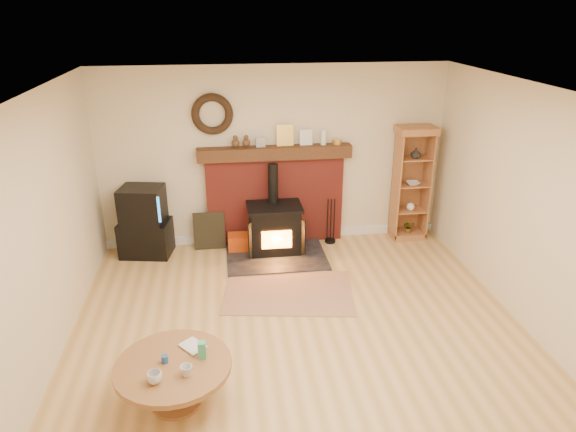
{
  "coord_description": "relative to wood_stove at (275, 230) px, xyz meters",
  "views": [
    {
      "loc": [
        -0.76,
        -4.39,
        3.34
      ],
      "look_at": [
        -0.03,
        1.0,
        1.09
      ],
      "focal_mm": 32.0,
      "sensor_mm": 36.0,
      "label": 1
    }
  ],
  "objects": [
    {
      "name": "ground",
      "position": [
        0.05,
        -2.27,
        -0.35
      ],
      "size": [
        5.5,
        5.5,
        0.0
      ],
      "primitive_type": "plane",
      "color": "tan",
      "rests_on": "ground"
    },
    {
      "name": "room_shell",
      "position": [
        0.03,
        -2.18,
        1.37
      ],
      "size": [
        5.02,
        5.52,
        2.61
      ],
      "color": "beige",
      "rests_on": "ground"
    },
    {
      "name": "chimney_breast",
      "position": [
        0.05,
        0.4,
        0.45
      ],
      "size": [
        2.2,
        0.22,
        1.78
      ],
      "color": "maroon",
      "rests_on": "ground"
    },
    {
      "name": "wood_stove",
      "position": [
        0.0,
        0.0,
        0.0
      ],
      "size": [
        1.4,
        1.0,
        1.28
      ],
      "color": "black",
      "rests_on": "ground"
    },
    {
      "name": "area_rug",
      "position": [
        0.04,
        -1.14,
        -0.34
      ],
      "size": [
        1.73,
        1.32,
        0.01
      ],
      "primitive_type": "cube",
      "rotation": [
        0.0,
        0.0,
        -0.15
      ],
      "color": "brown",
      "rests_on": "ground"
    },
    {
      "name": "tv_unit",
      "position": [
        -1.83,
        0.2,
        0.14
      ],
      "size": [
        0.77,
        0.6,
        1.01
      ],
      "color": "black",
      "rests_on": "ground"
    },
    {
      "name": "curio_cabinet",
      "position": [
        2.08,
        0.28,
        0.52
      ],
      "size": [
        0.56,
        0.4,
        1.73
      ],
      "color": "#995832",
      "rests_on": "ground"
    },
    {
      "name": "firelog_box",
      "position": [
        -0.47,
        0.13,
        -0.22
      ],
      "size": [
        0.41,
        0.27,
        0.25
      ],
      "primitive_type": "cube",
      "rotation": [
        0.0,
        0.0,
        -0.04
      ],
      "color": "#C56B09",
      "rests_on": "ground"
    },
    {
      "name": "leaning_painting",
      "position": [
        -0.94,
        0.28,
        -0.07
      ],
      "size": [
        0.46,
        0.12,
        0.55
      ],
      "primitive_type": "cube",
      "rotation": [
        -0.17,
        0.0,
        0.0
      ],
      "color": "black",
      "rests_on": "ground"
    },
    {
      "name": "fire_tools",
      "position": [
        0.87,
        0.23,
        -0.22
      ],
      "size": [
        0.16,
        0.16,
        0.7
      ],
      "color": "black",
      "rests_on": "ground"
    },
    {
      "name": "coffee_table",
      "position": [
        -1.22,
        -2.92,
        0.01
      ],
      "size": [
        1.03,
        1.03,
        0.6
      ],
      "color": "brown",
      "rests_on": "ground"
    }
  ]
}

